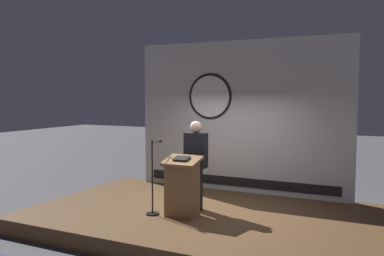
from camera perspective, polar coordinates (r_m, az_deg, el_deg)
name	(u,v)px	position (r m, az deg, el deg)	size (l,w,h in m)	color
ground_plane	(205,228)	(7.93, 1.84, -13.54)	(40.00, 40.00, 0.00)	#4C4C51
stage_platform	(205,220)	(7.88, 1.85, -12.50)	(6.40, 4.00, 0.30)	brown
banner_display	(239,117)	(9.27, 6.48, 1.52)	(4.89, 0.12, 3.36)	silver
podium	(182,187)	(7.45, -1.36, -8.13)	(0.64, 0.50, 1.08)	olive
speaker_person	(196,165)	(7.79, 0.53, -5.08)	(0.40, 0.26, 1.68)	black
microphone_stand	(154,189)	(7.62, -5.31, -8.33)	(0.24, 0.46, 1.36)	black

